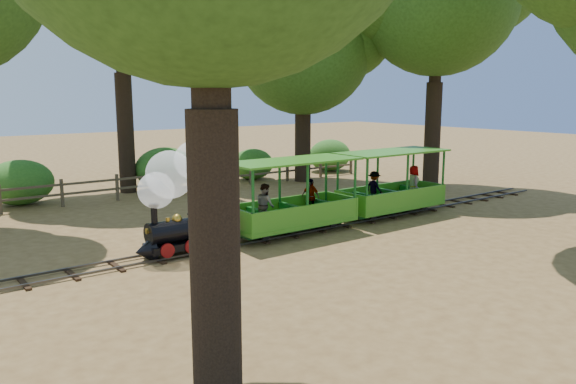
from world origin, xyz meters
TOP-DOWN VIEW (x-y plane):
  - ground at (0.00, 0.00)m, footprint 90.00×90.00m
  - track at (0.00, 0.00)m, footprint 22.00×1.00m
  - locomotive at (-4.22, 0.05)m, footprint 2.57×1.19m
  - carriage_front at (-0.86, 0.01)m, footprint 3.93×1.61m
  - carriage_rear at (3.34, 0.03)m, footprint 3.93×1.61m
  - oak_ne at (5.47, 7.58)m, footprint 7.67×6.75m
  - fence at (0.00, 8.00)m, footprint 18.10×0.10m
  - shrub_west at (-6.09, 9.30)m, footprint 2.37×1.82m
  - shrub_mid_w at (-0.46, 9.30)m, footprint 2.54×1.96m
  - shrub_mid_e at (3.95, 9.30)m, footprint 2.07×1.59m
  - shrub_east at (8.72, 9.30)m, footprint 2.36×1.81m

SIDE VIEW (x-z plane):
  - ground at x=0.00m, z-range 0.00..0.00m
  - track at x=0.00m, z-range 0.02..0.12m
  - fence at x=0.00m, z-range 0.08..1.08m
  - shrub_mid_e at x=3.95m, z-range 0.00..1.44m
  - carriage_front at x=-0.86m, z-range -0.21..1.84m
  - shrub_east at x=8.72m, z-range 0.00..1.63m
  - carriage_rear at x=3.34m, z-range -0.20..1.84m
  - shrub_west at x=-6.09m, z-range 0.00..1.64m
  - shrub_mid_w at x=-0.46m, z-range 0.00..1.76m
  - locomotive at x=-4.22m, z-range 0.20..3.10m
  - oak_ne at x=5.47m, z-range 1.82..10.97m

